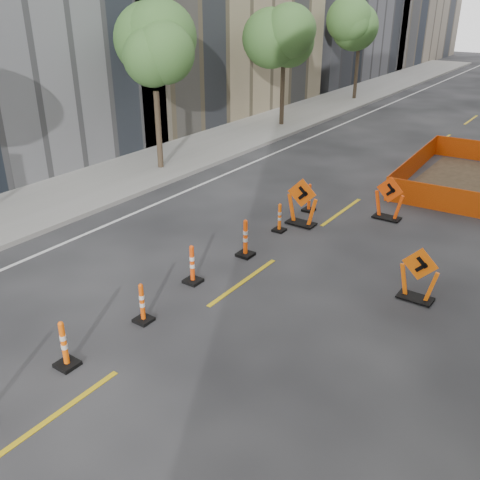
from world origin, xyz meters
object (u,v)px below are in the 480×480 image
Objects in this scene: channelizer_6 at (280,217)px; chevron_sign_center at (389,198)px; channelizer_4 at (192,264)px; channelizer_3 at (142,303)px; chevron_sign_left at (302,202)px; channelizer_5 at (245,238)px; channelizer_7 at (309,198)px; channelizer_2 at (64,344)px; chevron_sign_right at (419,274)px.

channelizer_6 is 0.63× the size of chevron_sign_center.
channelizer_4 is at bearing -107.77° from chevron_sign_center.
channelizer_3 is 9.45m from chevron_sign_center.
chevron_sign_center is (2.12, 2.08, -0.05)m from chevron_sign_left.
channelizer_7 is at bearing 92.31° from channelizer_5.
channelizer_2 is 8.28m from channelizer_6.
channelizer_6 is 3.83m from chevron_sign_center.
channelizer_2 is 10.34m from channelizer_7.
channelizer_7 is (-0.17, 4.14, -0.07)m from channelizer_5.
channelizer_2 is at bearing -89.84° from channelizer_7.
chevron_sign_center reaches higher than channelizer_2.
chevron_sign_left is 2.97m from chevron_sign_center.
channelizer_6 is at bearing 89.81° from channelizer_2.
channelizer_2 reaches higher than channelizer_7.
channelizer_7 is at bearing 90.16° from channelizer_2.
chevron_sign_left is (0.31, 0.87, 0.32)m from channelizer_6.
channelizer_7 is at bearing 137.36° from chevron_sign_right.
channelizer_2 is 0.72× the size of chevron_sign_center.
channelizer_3 is at bearing 86.62° from channelizer_2.
channelizer_4 is at bearing -90.76° from channelizer_7.
channelizer_6 is 2.07m from channelizer_7.
channelizer_6 is 0.98m from chevron_sign_left.
channelizer_2 is 9.15m from chevron_sign_left.
chevron_sign_left reaches higher than chevron_sign_center.
chevron_sign_left is at bearing 145.46° from chevron_sign_right.
channelizer_3 is at bearing -88.95° from channelizer_7.
channelizer_4 is at bearing -159.65° from chevron_sign_right.
chevron_sign_center is 1.05× the size of chevron_sign_right.
channelizer_3 is 2.08m from channelizer_4.
channelizer_2 is at bearing -90.19° from channelizer_6.
channelizer_3 is 8.28m from channelizer_7.
channelizer_7 is at bearing -158.43° from chevron_sign_center.
chevron_sign_right is at bearing 26.13° from channelizer_4.
chevron_sign_center is at bearing 35.85° from chevron_sign_left.
channelizer_2 is at bearing -88.45° from channelizer_4.
chevron_sign_left is (0.37, -1.20, 0.30)m from channelizer_7.
channelizer_6 is 0.66× the size of chevron_sign_right.
chevron_sign_left is at bearing 86.09° from channelizer_5.
chevron_sign_center reaches higher than channelizer_3.
chevron_sign_left is at bearing -72.96° from channelizer_7.
channelizer_6 is at bearing -88.41° from channelizer_7.
chevron_sign_right is (4.94, 6.62, 0.18)m from channelizer_2.
channelizer_3 is 0.63× the size of chevron_sign_left.
channelizer_7 is at bearing 98.51° from chevron_sign_left.
channelizer_3 is at bearing -89.13° from channelizer_6.
chevron_sign_center is (2.46, 11.22, 0.21)m from channelizer_2.
channelizer_4 is 4.14m from channelizer_6.
chevron_sign_left is at bearing 70.34° from channelizer_6.
chevron_sign_right is at bearing 43.34° from channelizer_3.
channelizer_2 is at bearing -100.18° from chevron_sign_center.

